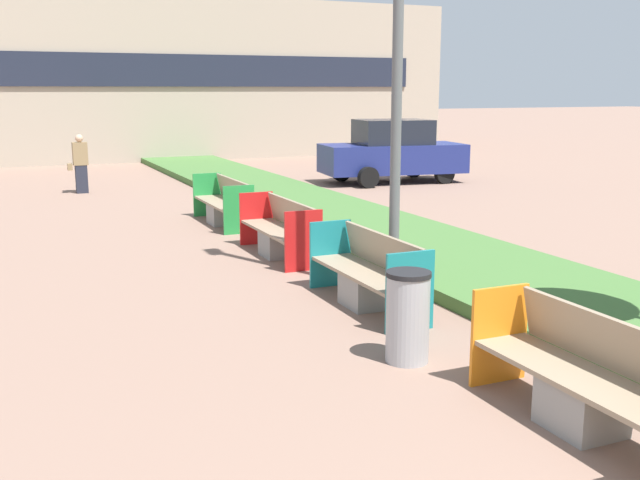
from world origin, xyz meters
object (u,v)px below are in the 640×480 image
Objects in this scene: bench_red_frame at (280,234)px; bench_green_frame at (224,206)px; bench_teal_frame at (369,278)px; litter_bin at (408,317)px; parked_car_distant at (393,152)px; pedestrian_walking at (80,164)px; bench_orange_frame at (587,386)px.

bench_red_frame is 3.30m from bench_green_frame.
bench_teal_frame is at bearing -90.01° from bench_green_frame.
litter_bin is at bearing -105.94° from bench_teal_frame.
bench_teal_frame and bench_red_frame have the same top height.
bench_teal_frame is at bearing -112.89° from parked_car_distant.
litter_bin reaches higher than bench_teal_frame.
bench_green_frame is 0.53× the size of parked_car_distant.
pedestrian_walking reaches higher than bench_red_frame.
bench_orange_frame is 1.45× the size of pedestrian_walking.
bench_red_frame is 0.52× the size of parked_car_distant.
bench_red_frame is (-0.00, 7.08, -0.00)m from bench_orange_frame.
bench_green_frame is 8.19m from parked_car_distant.
bench_orange_frame is at bearing -106.09° from parked_car_distant.
bench_red_frame is 9.64m from pedestrian_walking.
litter_bin reaches higher than bench_orange_frame.
parked_car_distant reaches higher than bench_red_frame.
pedestrian_walking is at bearing 109.59° from bench_green_frame.
bench_orange_frame is 16.56m from parked_car_distant.
bench_orange_frame is at bearing -90.00° from bench_green_frame.
bench_teal_frame is 2.01m from litter_bin.
bench_orange_frame is 0.52× the size of parked_car_distant.
bench_teal_frame is at bearing -90.00° from bench_red_frame.
parked_car_distant is (6.62, 15.17, 0.54)m from bench_orange_frame.
parked_car_distant is (7.17, 13.23, 0.44)m from litter_bin.
bench_teal_frame is 0.96× the size of bench_green_frame.
parked_car_distant reaches higher than bench_green_frame.
pedestrian_walking is at bearing 96.34° from litter_bin.
parked_car_distant is at bearing -8.38° from pedestrian_walking.
bench_red_frame is at bearing 90.00° from bench_teal_frame.
pedestrian_walking is (-2.16, 12.59, 0.41)m from bench_teal_frame.
bench_orange_frame is 0.97× the size of bench_green_frame.
bench_orange_frame is 1.00× the size of bench_red_frame.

